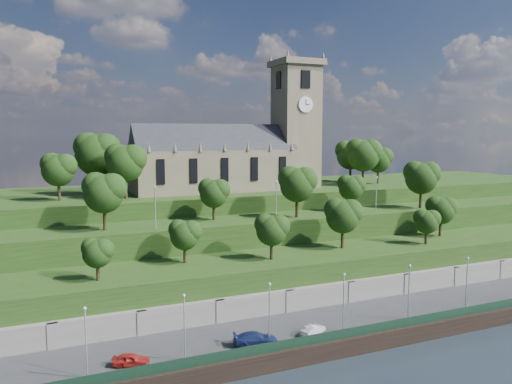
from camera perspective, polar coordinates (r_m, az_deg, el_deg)
name	(u,v)px	position (r m, az deg, el deg)	size (l,w,h in m)	color
ground	(368,352)	(64.72, 12.69, -17.43)	(320.00, 320.00, 0.00)	black
promenade	(341,327)	(68.87, 9.69, -14.92)	(160.00, 12.00, 2.00)	#2D2D30
quay_wall	(369,344)	(64.24, 12.74, -16.55)	(160.00, 0.50, 2.20)	black
fence	(366,330)	(64.15, 12.43, -15.12)	(160.00, 0.10, 1.20)	#163121
retaining_wall	(318,302)	(73.11, 7.12, -12.32)	(160.00, 2.10, 5.00)	slate
embankment_lower	(298,280)	(77.65, 4.87, -9.98)	(160.00, 12.00, 8.00)	#1E3812
embankment_upper	(269,251)	(86.64, 1.44, -6.81)	(160.00, 10.00, 12.00)	#1E3812
hilltop	(227,223)	(105.37, -3.32, -3.53)	(160.00, 32.00, 15.00)	#1E3812
church	(237,152)	(100.25, -2.17, 4.59)	(38.60, 12.35, 27.60)	brown
trees_lower	(329,221)	(78.63, 8.31, -3.28)	(63.70, 8.37, 8.05)	black
trees_upper	(293,184)	(85.36, 4.23, 0.94)	(64.74, 8.37, 9.08)	black
trees_hilltop	(236,156)	(99.02, -2.28, 4.12)	(72.64, 16.41, 11.47)	black
lamp_posts_promenade	(344,298)	(63.27, 9.99, -11.81)	(60.36, 0.36, 7.40)	#B2B2B7
lamp_posts_upper	(276,197)	(82.17, 2.33, -0.56)	(40.36, 0.36, 6.55)	#B2B2B7
car_left	(131,360)	(56.83, -14.10, -18.08)	(1.57, 3.90, 1.33)	#A31F1B
car_middle	(313,330)	(63.19, 6.50, -15.35)	(1.26, 3.62, 1.19)	silver
car_right	(255,339)	(59.93, -0.07, -16.42)	(2.10, 5.16, 1.50)	#16224E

